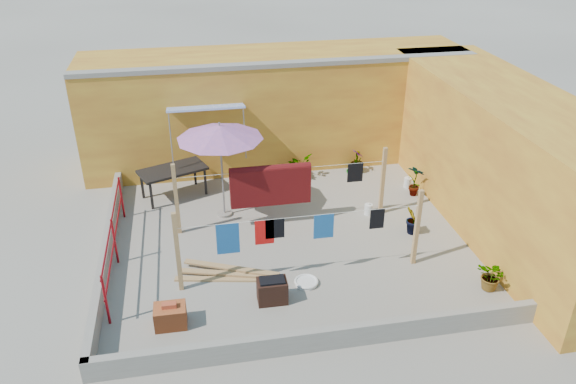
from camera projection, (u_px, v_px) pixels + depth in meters
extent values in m
plane|color=#9E998E|center=(289.00, 240.00, 13.11)|extent=(80.00, 80.00, 0.00)
cube|color=gold|center=(276.00, 107.00, 16.51)|extent=(11.00, 2.40, 3.20)
cube|color=gray|center=(282.00, 64.00, 14.87)|extent=(11.00, 0.35, 0.12)
cube|color=#2D51B2|center=(206.00, 108.00, 14.52)|extent=(2.00, 0.79, 0.22)
cylinder|color=gray|center=(171.00, 139.00, 14.35)|extent=(0.03, 0.30, 1.28)
cylinder|color=gray|center=(245.00, 134.00, 14.66)|extent=(0.03, 0.30, 1.28)
cube|color=gold|center=(506.00, 160.00, 13.20)|extent=(2.40, 9.00, 3.20)
cube|color=gray|center=(326.00, 338.00, 9.90)|extent=(8.30, 0.16, 0.44)
cube|color=gray|center=(107.00, 250.00, 12.34)|extent=(0.16, 7.30, 0.44)
cylinder|color=maroon|center=(106.00, 300.00, 10.31)|extent=(0.05, 0.05, 1.10)
cylinder|color=maroon|center=(115.00, 241.00, 12.05)|extent=(0.05, 0.05, 1.10)
cylinder|color=maroon|center=(122.00, 198.00, 13.78)|extent=(0.05, 0.05, 1.10)
cylinder|color=maroon|center=(111.00, 221.00, 11.81)|extent=(0.04, 4.20, 0.04)
cylinder|color=maroon|center=(114.00, 239.00, 12.02)|extent=(0.04, 4.20, 0.04)
cube|color=tan|center=(178.00, 252.00, 11.06)|extent=(0.09, 0.09, 1.80)
cube|color=tan|center=(417.00, 228.00, 11.88)|extent=(0.09, 0.09, 1.80)
cube|color=tan|center=(383.00, 181.00, 13.78)|extent=(0.09, 0.09, 1.80)
cube|color=tan|center=(176.00, 199.00, 12.97)|extent=(0.09, 0.09, 1.80)
cylinder|color=silver|center=(302.00, 217.00, 11.21)|extent=(5.00, 0.01, 0.01)
cylinder|color=silver|center=(283.00, 169.00, 13.12)|extent=(5.00, 0.01, 0.01)
cube|color=#4E0D0E|center=(270.00, 186.00, 13.27)|extent=(1.92, 0.22, 0.94)
cube|color=black|center=(355.00, 173.00, 13.52)|extent=(0.38, 0.02, 0.49)
cube|color=brown|center=(251.00, 181.00, 13.10)|extent=(0.43, 0.02, 0.47)
cube|color=#1C559A|center=(228.00, 239.00, 11.13)|extent=(0.46, 0.02, 0.69)
cube|color=black|center=(275.00, 229.00, 11.22)|extent=(0.39, 0.02, 0.44)
cube|color=red|center=(264.00, 232.00, 11.22)|extent=(0.39, 0.02, 0.56)
cube|color=#1C559A|center=(324.00, 226.00, 11.42)|extent=(0.42, 0.02, 0.56)
cube|color=black|center=(377.00, 219.00, 11.58)|extent=(0.31, 0.02, 0.46)
cylinder|color=gray|center=(225.00, 213.00, 14.12)|extent=(0.37, 0.37, 0.06)
cylinder|color=gray|center=(222.00, 172.00, 13.58)|extent=(0.05, 0.05, 2.36)
cone|color=#B8639B|center=(220.00, 132.00, 13.08)|extent=(2.25, 2.25, 0.33)
cylinder|color=gray|center=(219.00, 124.00, 13.00)|extent=(0.04, 0.04, 0.10)
cube|color=black|center=(173.00, 170.00, 14.65)|extent=(1.91, 1.43, 0.06)
cube|color=black|center=(151.00, 196.00, 14.23)|extent=(0.06, 0.06, 0.75)
cube|color=black|center=(142.00, 185.00, 14.74)|extent=(0.06, 0.06, 0.75)
cube|color=black|center=(205.00, 181.00, 14.93)|extent=(0.06, 0.06, 0.75)
cube|color=black|center=(195.00, 172.00, 15.44)|extent=(0.06, 0.06, 0.75)
cube|color=#A84E26|center=(170.00, 316.00, 10.42)|extent=(0.60, 0.44, 0.43)
cube|color=#B14029|center=(169.00, 305.00, 10.30)|extent=(0.27, 0.13, 0.09)
cube|color=tan|center=(225.00, 279.00, 11.74)|extent=(2.09, 0.56, 0.04)
cube|color=tan|center=(228.00, 273.00, 11.84)|extent=(2.06, 0.74, 0.04)
cube|color=tan|center=(231.00, 268.00, 11.93)|extent=(1.98, 1.00, 0.04)
cube|color=black|center=(272.00, 291.00, 11.04)|extent=(0.59, 0.40, 0.49)
cube|color=black|center=(272.00, 280.00, 10.91)|extent=(0.50, 0.30, 0.04)
cylinder|color=silver|center=(306.00, 283.00, 11.62)|extent=(0.47, 0.47, 0.06)
torus|color=silver|center=(306.00, 281.00, 11.61)|extent=(0.50, 0.50, 0.05)
cylinder|color=silver|center=(407.00, 183.00, 15.39)|extent=(0.20, 0.20, 0.28)
cylinder|color=silver|center=(408.00, 177.00, 15.32)|extent=(0.06, 0.06, 0.05)
cylinder|color=silver|center=(368.00, 209.00, 14.09)|extent=(0.20, 0.20, 0.28)
cylinder|color=silver|center=(369.00, 204.00, 14.02)|extent=(0.06, 0.06, 0.05)
torus|color=#1A771A|center=(355.00, 171.00, 16.29)|extent=(0.49, 0.49, 0.03)
torus|color=#1A771A|center=(355.00, 170.00, 16.27)|extent=(0.42, 0.42, 0.03)
imported|color=#225B1A|center=(299.00, 166.00, 15.80)|extent=(0.86, 0.85, 0.72)
imported|color=#225B1A|center=(357.00, 161.00, 16.14)|extent=(0.45, 0.45, 0.69)
imported|color=#225B1A|center=(415.00, 180.00, 14.83)|extent=(0.54, 0.57, 0.89)
imported|color=#225B1A|center=(413.00, 220.00, 13.16)|extent=(0.52, 0.54, 0.77)
imported|color=#225B1A|center=(492.00, 276.00, 11.32)|extent=(0.69, 0.73, 0.64)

